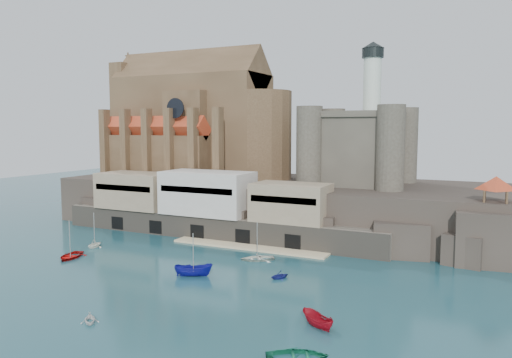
{
  "coord_description": "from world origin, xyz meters",
  "views": [
    {
      "loc": [
        42.2,
        -61.24,
        21.8
      ],
      "look_at": [
        -3.33,
        32.0,
        11.03
      ],
      "focal_mm": 35.0,
      "sensor_mm": 36.0,
      "label": 1
    }
  ],
  "objects_px": {
    "church": "(197,126)",
    "boat_0": "(71,258)",
    "castle_keep": "(359,144)",
    "pavilion": "(496,185)",
    "boat_1": "(90,322)",
    "boat_2": "(194,276)"
  },
  "relations": [
    {
      "from": "church",
      "to": "boat_0",
      "type": "height_order",
      "value": "church"
    },
    {
      "from": "pavilion",
      "to": "boat_1",
      "type": "relative_size",
      "value": 2.23
    },
    {
      "from": "church",
      "to": "boat_2",
      "type": "distance_m",
      "value": 55.05
    },
    {
      "from": "pavilion",
      "to": "boat_0",
      "type": "bearing_deg",
      "value": -156.77
    },
    {
      "from": "pavilion",
      "to": "church",
      "type": "bearing_deg",
      "value": 166.52
    },
    {
      "from": "castle_keep",
      "to": "boat_1",
      "type": "bearing_deg",
      "value": -103.0
    },
    {
      "from": "castle_keep",
      "to": "pavilion",
      "type": "distance_m",
      "value": 30.5
    },
    {
      "from": "boat_1",
      "to": "boat_2",
      "type": "height_order",
      "value": "boat_2"
    },
    {
      "from": "pavilion",
      "to": "boat_1",
      "type": "distance_m",
      "value": 63.13
    },
    {
      "from": "castle_keep",
      "to": "boat_2",
      "type": "bearing_deg",
      "value": -107.91
    },
    {
      "from": "boat_1",
      "to": "boat_2",
      "type": "relative_size",
      "value": 0.51
    },
    {
      "from": "church",
      "to": "pavilion",
      "type": "height_order",
      "value": "church"
    },
    {
      "from": "church",
      "to": "boat_0",
      "type": "distance_m",
      "value": 48.61
    },
    {
      "from": "pavilion",
      "to": "boat_0",
      "type": "distance_m",
      "value": 70.52
    },
    {
      "from": "church",
      "to": "boat_0",
      "type": "relative_size",
      "value": 7.88
    },
    {
      "from": "boat_1",
      "to": "boat_0",
      "type": "bearing_deg",
      "value": 95.61
    },
    {
      "from": "castle_keep",
      "to": "boat_1",
      "type": "distance_m",
      "value": 66.24
    },
    {
      "from": "castle_keep",
      "to": "boat_0",
      "type": "distance_m",
      "value": 59.72
    },
    {
      "from": "boat_1",
      "to": "castle_keep",
      "type": "bearing_deg",
      "value": 32.42
    },
    {
      "from": "boat_1",
      "to": "boat_2",
      "type": "distance_m",
      "value": 20.01
    },
    {
      "from": "castle_keep",
      "to": "boat_0",
      "type": "height_order",
      "value": "castle_keep"
    },
    {
      "from": "castle_keep",
      "to": "boat_1",
      "type": "relative_size",
      "value": 10.23
    }
  ]
}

